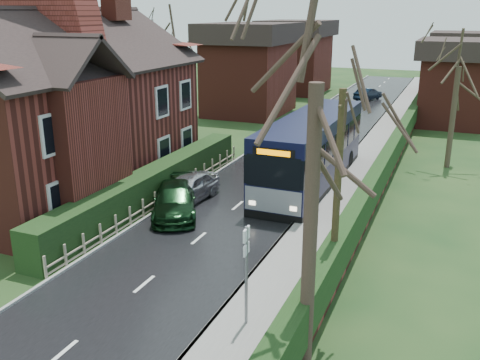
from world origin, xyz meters
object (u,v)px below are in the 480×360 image
at_px(bus, 311,151).
at_px(car_green, 175,200).
at_px(car_silver, 188,188).
at_px(bus_stop_sign, 246,262).
at_px(brick_house, 58,103).
at_px(telegraph_pole, 337,195).

distance_m(bus, car_green, 7.90).
bearing_deg(car_silver, bus_stop_sign, -49.42).
distance_m(brick_house, bus_stop_sign, 15.10).
relative_size(car_silver, bus_stop_sign, 1.29).
bearing_deg(telegraph_pole, bus, 108.08).
bearing_deg(bus, car_silver, -132.81).
bearing_deg(brick_house, telegraph_pole, -18.71).
relative_size(brick_house, car_green, 3.20).
xyz_separation_m(bus, car_green, (-4.35, -6.51, -1.08)).
bearing_deg(car_silver, car_green, -78.01).
distance_m(bus, car_silver, 6.71).
distance_m(car_silver, car_green, 1.73).
relative_size(car_silver, telegraph_pole, 0.61).
height_order(car_silver, car_green, car_silver).
height_order(brick_house, telegraph_pole, brick_house).
xyz_separation_m(brick_house, bus, (10.93, 5.73, -2.63)).
relative_size(bus, telegraph_pole, 1.79).
bearing_deg(telegraph_pole, car_green, 151.87).
bearing_deg(bus_stop_sign, brick_house, 143.72).
bearing_deg(brick_house, bus, 27.66).
bearing_deg(bus_stop_sign, car_green, 126.44).
height_order(brick_house, car_silver, brick_house).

